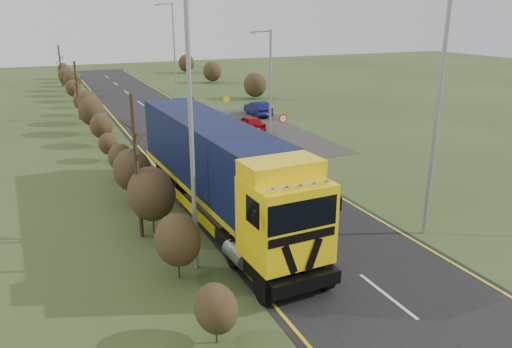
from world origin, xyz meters
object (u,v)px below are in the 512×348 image
Objects in this scene: car_red_hatchback at (249,123)px; streetlight_near at (435,106)px; car_blue_sedan at (258,109)px; speed_sign at (283,124)px; lorry at (219,166)px.

streetlight_near reaches higher than car_red_hatchback.
car_blue_sedan is 0.39× the size of streetlight_near.
streetlight_near is at bearing 81.08° from car_red_hatchback.
car_red_hatchback is 1.51× the size of speed_sign.
lorry is 9.37m from streetlight_near.
speed_sign is at bearing 85.77° from streetlight_near.
streetlight_near is at bearing -37.50° from lorry.
car_blue_sedan is (3.09, 5.17, 0.05)m from car_red_hatchback.
lorry is at bearing -129.39° from speed_sign.
car_red_hatchback is at bearing 87.46° from streetlight_near.
car_red_hatchback is at bearing 60.12° from lorry.
lorry is 1.61× the size of streetlight_near.
speed_sign is (1.14, 15.34, -3.87)m from streetlight_near.
speed_sign is (8.40, 10.23, -0.89)m from lorry.
lorry is 13.27m from speed_sign.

